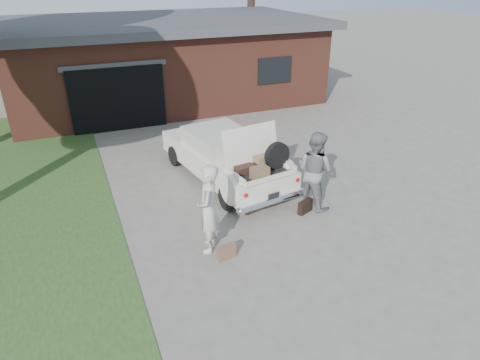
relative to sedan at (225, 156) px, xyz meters
name	(u,v)px	position (x,y,z in m)	size (l,w,h in m)	color
ground	(251,238)	(-0.50, -2.88, -0.67)	(90.00, 90.00, 0.00)	gray
house	(164,59)	(0.48, 8.59, 1.00)	(12.80, 7.80, 3.30)	brown
sedan	(225,156)	(0.00, 0.00, 0.00)	(2.46, 4.76, 1.87)	silver
woman_left	(208,209)	(-1.44, -2.91, 0.26)	(0.67, 0.44, 1.85)	beige
woman_right	(315,170)	(1.41, -2.19, 0.28)	(0.92, 0.71, 1.89)	gray
suitcase_left	(226,252)	(-1.24, -3.36, -0.52)	(0.39, 0.12, 0.30)	brown
suitcase_right	(305,206)	(1.10, -2.41, -0.51)	(0.41, 0.13, 0.32)	black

